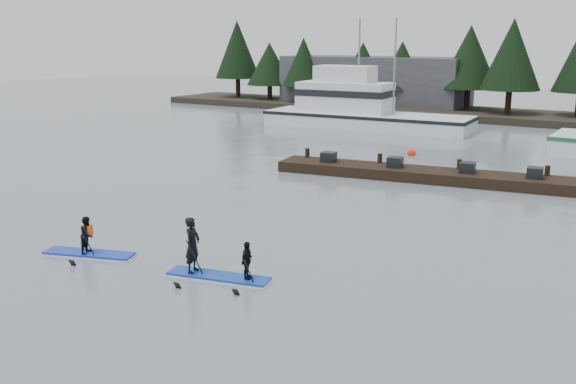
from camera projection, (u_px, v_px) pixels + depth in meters
The scene contains 9 objects.
ground at pixel (183, 266), 19.48m from camera, with size 160.00×160.00×0.00m, color gray.
far_shore at pixel (515, 117), 53.99m from camera, with size 70.00×8.00×0.60m, color #2D281E.
treeline at pixel (515, 120), 54.06m from camera, with size 60.00×4.00×8.00m, color black, non-canonical shape.
waterfront_building at pixel (374, 83), 62.36m from camera, with size 18.00×6.00×5.00m, color #4C4C51.
fishing_boat_large at pixel (361, 119), 49.39m from camera, with size 16.05×5.41×9.12m.
floating_dock at pixel (435, 176), 31.06m from camera, with size 15.78×2.10×0.53m, color black.
buoy_b at pixel (411, 155), 37.88m from camera, with size 0.52×0.52×0.52m, color #FF310C.
paddleboard_solo at pixel (88, 242), 20.34m from camera, with size 3.00×1.63×1.79m.
paddleboard_duo at pixel (212, 258), 18.40m from camera, with size 3.12×1.50×2.28m.
Camera 1 is at (12.49, -13.89, 6.75)m, focal length 40.00 mm.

